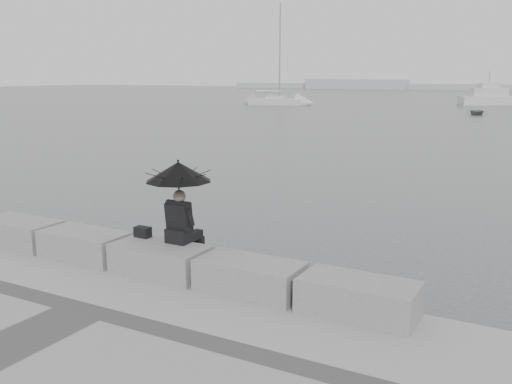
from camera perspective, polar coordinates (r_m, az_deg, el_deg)
The scene contains 11 objects.
ground at distance 10.16m, azimuth -7.81°, elevation -10.04°, with size 360.00×360.00×0.00m, color #414346.
stone_block_far_left at distance 11.92m, azimuth -22.48°, elevation -3.77°, with size 1.60×0.80×0.50m, color slate.
stone_block_left at distance 10.68m, azimuth -16.74°, elevation -5.10°, with size 1.60×0.80×0.50m, color slate.
stone_block_centre at distance 9.57m, azimuth -9.55°, elevation -6.68°, with size 1.60×0.80×0.50m, color slate.
stone_block_right at distance 8.66m, azimuth -0.61°, elevation -8.49°, with size 1.60×0.80×0.50m, color slate.
stone_block_far_right at distance 8.02m, azimuth 10.20°, elevation -10.38°, with size 1.60×0.80×0.50m, color slate.
seated_person at distance 9.38m, azimuth -7.79°, elevation 0.79°, with size 1.09×1.09×1.39m.
bag at distance 9.99m, azimuth -11.26°, elevation -3.94°, with size 0.28×0.16×0.18m, color black.
sailboat_left at distance 75.34m, azimuth 2.04°, elevation 9.09°, with size 7.32×3.16×12.90m.
motor_cruiser at distance 82.16m, azimuth 22.76°, elevation 8.67°, with size 9.21×6.71×4.50m.
dinghy at distance 60.41m, azimuth 21.20°, elevation 7.47°, with size 3.00×1.27×0.51m, color slate.
Camera 1 is at (5.73, -7.52, 3.71)m, focal length 40.00 mm.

